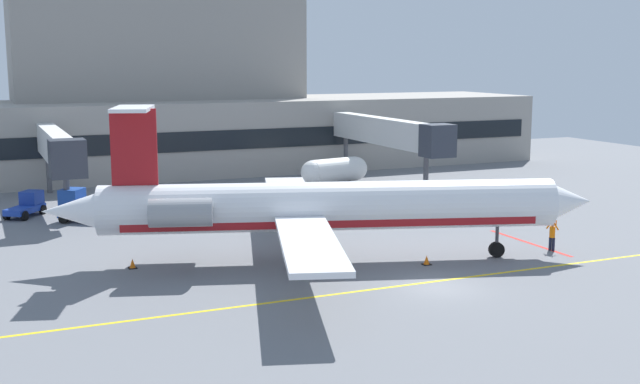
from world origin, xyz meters
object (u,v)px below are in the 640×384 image
object	(u,v)px
belt_loader	(420,205)
fuel_tank	(335,171)
regional_jet	(321,207)
baggage_tug	(80,207)
pushback_tractor	(28,205)
marshaller	(552,235)

from	to	relation	value
belt_loader	fuel_tank	bearing A→B (deg)	88.00
regional_jet	baggage_tug	size ratio (longest dim) A/B	7.90
pushback_tractor	belt_loader	bearing A→B (deg)	-25.80
belt_loader	fuel_tank	distance (m)	16.06
marshaller	regional_jet	bearing A→B (deg)	167.25
baggage_tug	belt_loader	distance (m)	24.44
baggage_tug	belt_loader	xyz separation A→B (m)	(22.72, -9.01, -0.00)
baggage_tug	fuel_tank	bearing A→B (deg)	16.80
regional_jet	belt_loader	world-z (taller)	regional_jet
belt_loader	regional_jet	bearing A→B (deg)	-143.78
pushback_tractor	fuel_tank	distance (m)	26.83
regional_jet	fuel_tank	distance (m)	27.46
belt_loader	marshaller	world-z (taller)	belt_loader
regional_jet	belt_loader	size ratio (longest dim) A/B	7.92
regional_jet	baggage_tug	bearing A→B (deg)	122.36
belt_loader	marshaller	distance (m)	11.89
pushback_tractor	marshaller	xyz separation A→B (m)	(28.37, -24.25, 0.14)
belt_loader	baggage_tug	bearing A→B (deg)	158.36
pushback_tractor	fuel_tank	world-z (taller)	fuel_tank
fuel_tank	marshaller	size ratio (longest dim) A/B	3.61
baggage_tug	marshaller	xyz separation A→B (m)	(25.05, -20.68, -0.08)
fuel_tank	pushback_tractor	bearing A→B (deg)	-172.60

